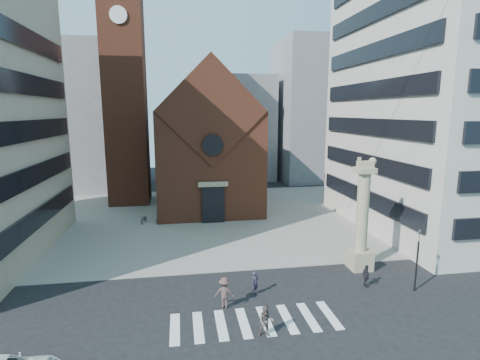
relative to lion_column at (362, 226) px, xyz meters
name	(u,v)px	position (x,y,z in m)	size (l,w,h in m)	color
ground	(237,297)	(-10.01, -3.00, -3.46)	(120.00, 120.00, 0.00)	black
piazza	(212,217)	(-10.01, 16.00, -3.43)	(46.00, 30.00, 0.05)	gray
zebra_crossing	(255,322)	(-9.46, -6.00, -3.45)	(10.20, 3.20, 0.01)	white
church	(207,143)	(-10.01, 22.04, 4.53)	(12.00, 16.65, 18.00)	brown
campanile	(125,81)	(-20.01, 25.00, 12.28)	(5.50, 5.50, 31.20)	brown
building_right	(458,70)	(13.99, 9.00, 12.54)	(18.00, 22.00, 32.00)	beige
bg_block_left	(71,118)	(-30.01, 37.00, 7.54)	(16.00, 14.00, 22.00)	gray
bg_block_mid	(232,128)	(-4.01, 42.00, 5.54)	(14.00, 12.00, 18.00)	gray
bg_block_right	(323,111)	(11.99, 39.00, 8.54)	(16.00, 14.00, 24.00)	gray
lion_column	(362,226)	(0.00, 0.00, 0.00)	(1.63, 1.60, 8.68)	tan
traffic_light	(417,259)	(1.99, -4.00, -1.17)	(0.13, 0.16, 4.30)	black
pedestrian_0	(255,283)	(-8.79, -2.76, -2.66)	(0.58, 0.38, 1.59)	#2C2838
pedestrian_1	(266,321)	(-9.15, -7.46, -2.59)	(0.84, 0.66, 1.74)	#62514E
pedestrian_2	(366,276)	(-1.01, -2.93, -2.66)	(0.93, 0.39, 1.59)	#222228
pedestrian_3	(225,293)	(-10.97, -4.11, -2.48)	(1.26, 0.72, 1.95)	#503935
scooter_0	(144,219)	(-17.49, 14.82, -2.96)	(0.59, 1.69, 0.89)	black
scooter_1	(159,218)	(-15.92, 14.82, -2.92)	(0.46, 1.64, 0.98)	black
scooter_2	(173,218)	(-14.35, 14.82, -2.96)	(0.59, 1.69, 0.89)	black
scooter_3	(188,217)	(-12.78, 14.82, -2.92)	(0.46, 1.64, 0.98)	black
scooter_4	(202,216)	(-11.21, 14.82, -2.96)	(0.59, 1.69, 0.89)	black
scooter_5	(216,215)	(-9.64, 14.82, -2.92)	(0.46, 1.64, 0.98)	black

